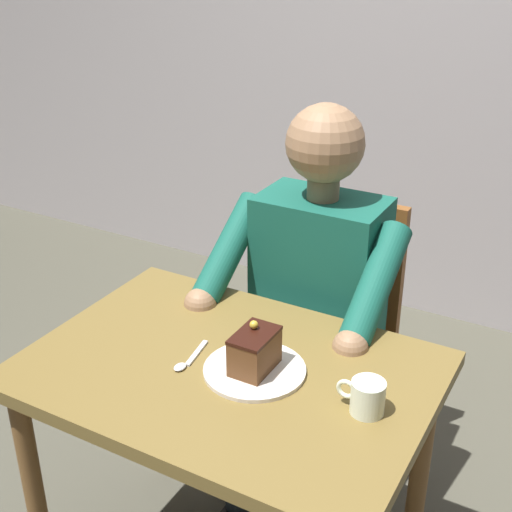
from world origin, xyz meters
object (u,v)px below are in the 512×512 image
object	(u,v)px
dining_table	(229,401)
coffee_cup	(366,397)
cake_slice	(255,351)
chair	(329,328)
seated_person	(307,310)
dessert_spoon	(188,360)

from	to	relation	value
dining_table	coffee_cup	world-z (taller)	coffee_cup
coffee_cup	cake_slice	bearing A→B (deg)	-3.07
chair	seated_person	xyz separation A→B (m)	(0.00, 0.17, 0.15)
seated_person	coffee_cup	xyz separation A→B (m)	(-0.34, 0.44, 0.11)
dining_table	coffee_cup	distance (m)	0.37
chair	coffee_cup	bearing A→B (deg)	119.16
dining_table	seated_person	size ratio (longest dim) A/B	0.77
seated_person	cake_slice	distance (m)	0.45
seated_person	chair	bearing A→B (deg)	-90.00
cake_slice	coffee_cup	world-z (taller)	cake_slice
dining_table	chair	distance (m)	0.62
chair	seated_person	world-z (taller)	seated_person
dining_table	cake_slice	xyz separation A→B (m)	(-0.07, -0.01, 0.16)
dessert_spoon	coffee_cup	bearing A→B (deg)	-176.39
dining_table	seated_person	world-z (taller)	seated_person
chair	cake_slice	xyz separation A→B (m)	(-0.07, 0.60, 0.28)
chair	dessert_spoon	size ratio (longest dim) A/B	6.28
cake_slice	dessert_spoon	distance (m)	0.17
seated_person	coffee_cup	distance (m)	0.57
dessert_spoon	seated_person	bearing A→B (deg)	-101.06
seated_person	coffee_cup	world-z (taller)	seated_person
coffee_cup	seated_person	bearing A→B (deg)	-52.24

